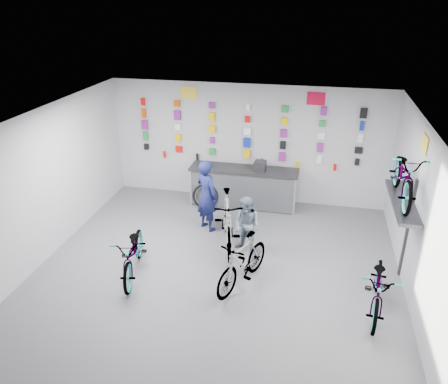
% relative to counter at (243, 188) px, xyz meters
% --- Properties ---
extents(floor, '(8.00, 8.00, 0.00)m').
position_rel_counter_xyz_m(floor, '(0.00, -3.54, -0.49)').
color(floor, '#57575C').
rests_on(floor, ground).
extents(ceiling, '(8.00, 8.00, 0.00)m').
position_rel_counter_xyz_m(ceiling, '(0.00, -3.54, 2.51)').
color(ceiling, white).
rests_on(ceiling, wall_back).
extents(wall_back, '(7.00, 0.00, 7.00)m').
position_rel_counter_xyz_m(wall_back, '(0.00, 0.46, 1.01)').
color(wall_back, silver).
rests_on(wall_back, floor).
extents(wall_left, '(0.00, 8.00, 8.00)m').
position_rel_counter_xyz_m(wall_left, '(-3.50, -3.54, 1.01)').
color(wall_left, silver).
rests_on(wall_left, floor).
extents(wall_right, '(0.00, 8.00, 8.00)m').
position_rel_counter_xyz_m(wall_right, '(3.50, -3.54, 1.01)').
color(wall_right, silver).
rests_on(wall_right, floor).
extents(counter, '(2.70, 0.66, 1.00)m').
position_rel_counter_xyz_m(counter, '(0.00, 0.00, 0.00)').
color(counter, black).
rests_on(counter, floor).
extents(merch_wall, '(5.57, 0.08, 1.57)m').
position_rel_counter_xyz_m(merch_wall, '(0.03, 0.39, 1.30)').
color(merch_wall, black).
rests_on(merch_wall, wall_back).
extents(wall_bracket, '(0.39, 1.90, 2.00)m').
position_rel_counter_xyz_m(wall_bracket, '(3.33, -2.34, 0.98)').
color(wall_bracket, '#333338').
rests_on(wall_bracket, wall_right).
extents(sign_left, '(0.42, 0.02, 0.30)m').
position_rel_counter_xyz_m(sign_left, '(-1.50, 0.44, 2.23)').
color(sign_left, yellow).
rests_on(sign_left, wall_back).
extents(sign_right, '(0.42, 0.02, 0.30)m').
position_rel_counter_xyz_m(sign_right, '(1.60, 0.44, 2.23)').
color(sign_right, red).
rests_on(sign_right, wall_back).
extents(sign_side, '(0.02, 0.40, 0.30)m').
position_rel_counter_xyz_m(sign_side, '(3.48, -2.34, 2.16)').
color(sign_side, yellow).
rests_on(sign_side, wall_right).
extents(bike_left, '(1.00, 1.86, 0.93)m').
position_rel_counter_xyz_m(bike_left, '(-1.53, -3.40, -0.02)').
color(bike_left, gray).
rests_on(bike_left, floor).
extents(bike_center, '(1.06, 1.69, 0.99)m').
position_rel_counter_xyz_m(bike_center, '(0.56, -3.30, 0.01)').
color(bike_center, gray).
rests_on(bike_center, floor).
extents(bike_right, '(0.85, 1.83, 0.93)m').
position_rel_counter_xyz_m(bike_right, '(2.94, -3.52, -0.02)').
color(bike_right, gray).
rests_on(bike_right, floor).
extents(bike_service, '(1.05, 2.06, 1.19)m').
position_rel_counter_xyz_m(bike_service, '(0.01, -2.03, 0.11)').
color(bike_service, gray).
rests_on(bike_service, floor).
extents(bike_wall, '(0.63, 1.80, 0.95)m').
position_rel_counter_xyz_m(bike_wall, '(3.25, -2.34, 1.57)').
color(bike_wall, gray).
rests_on(bike_wall, wall_bracket).
extents(clerk, '(0.73, 0.68, 1.67)m').
position_rel_counter_xyz_m(clerk, '(-0.60, -1.37, 0.35)').
color(clerk, '#161B50').
rests_on(clerk, floor).
extents(customer, '(0.76, 0.71, 1.25)m').
position_rel_counter_xyz_m(customer, '(0.45, -2.18, 0.14)').
color(customer, slate).
rests_on(customer, floor).
extents(spare_wheel, '(0.66, 0.25, 0.65)m').
position_rel_counter_xyz_m(spare_wheel, '(-0.91, -0.37, -0.16)').
color(spare_wheel, black).
rests_on(spare_wheel, floor).
extents(register, '(0.29, 0.31, 0.22)m').
position_rel_counter_xyz_m(register, '(0.40, 0.01, 0.62)').
color(register, black).
rests_on(register, counter).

